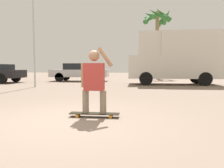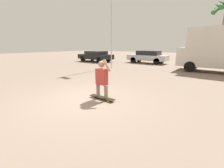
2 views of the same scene
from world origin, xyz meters
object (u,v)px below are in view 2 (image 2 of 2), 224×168
(parked_car_black, at_px, (96,56))
(flagpole, at_px, (112,15))
(parked_car_silver, at_px, (148,56))
(skateboard, at_px, (102,97))
(camper_van, at_px, (223,49))
(person_skateboarder, at_px, (102,77))

(parked_car_black, relative_size, flagpole, 0.54)
(parked_car_black, bearing_deg, flagpole, -32.30)
(parked_car_silver, xyz_separation_m, parked_car_black, (-5.80, -2.40, -0.03))
(parked_car_silver, height_order, parked_car_black, parked_car_silver)
(parked_car_black, xyz_separation_m, flagpole, (4.73, -2.99, 3.73))
(flagpole, bearing_deg, skateboard, -55.80)
(skateboard, xyz_separation_m, parked_car_silver, (-3.55, 12.19, 0.68))
(camper_van, height_order, flagpole, flagpole)
(parked_car_black, bearing_deg, person_skateboarder, -46.32)
(flagpole, bearing_deg, parked_car_silver, 78.69)
(camper_van, xyz_separation_m, flagpole, (-7.94, -2.79, 2.70))
(person_skateboarder, relative_size, camper_van, 0.26)
(person_skateboarder, relative_size, flagpole, 0.18)
(camper_van, bearing_deg, parked_car_silver, 159.32)
(person_skateboarder, height_order, parked_car_silver, person_skateboarder)
(camper_van, distance_m, parked_car_silver, 7.40)
(parked_car_black, distance_m, flagpole, 6.72)
(skateboard, bearing_deg, parked_car_black, 133.68)
(skateboard, xyz_separation_m, parked_car_black, (-9.35, 9.79, 0.65))
(person_skateboarder, distance_m, parked_car_black, 13.54)
(person_skateboarder, relative_size, parked_car_black, 0.33)
(camper_van, xyz_separation_m, parked_car_black, (-12.66, 0.19, -1.03))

